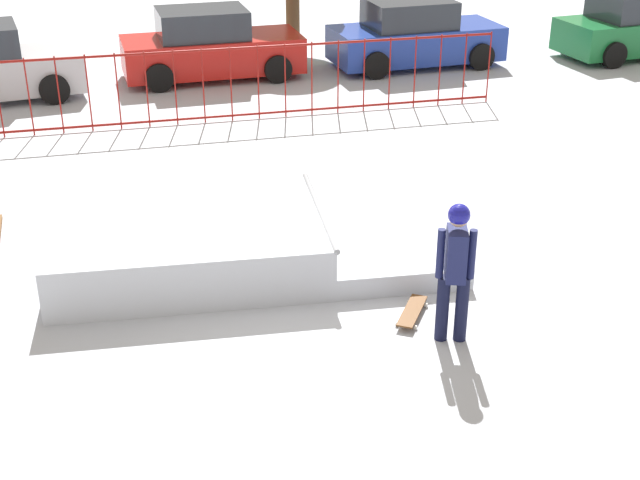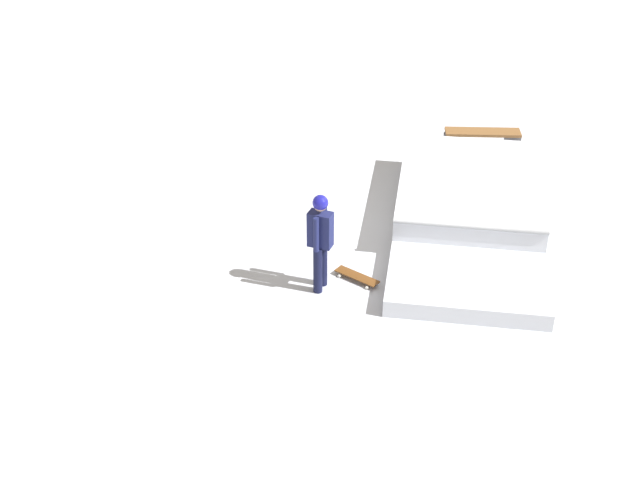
% 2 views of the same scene
% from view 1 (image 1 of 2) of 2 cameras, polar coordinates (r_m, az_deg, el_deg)
% --- Properties ---
extents(ground_plane, '(60.00, 60.00, 0.00)m').
position_cam_1_polar(ground_plane, '(11.89, -2.13, -2.02)').
color(ground_plane, '#B2B7C1').
extents(skate_ramp, '(5.58, 2.99, 0.74)m').
position_cam_1_polar(skate_ramp, '(12.01, -6.24, -0.18)').
color(skate_ramp, silver).
rests_on(skate_ramp, ground).
extents(skater, '(0.42, 0.43, 1.73)m').
position_cam_1_polar(skater, '(10.01, 8.78, -1.47)').
color(skater, black).
rests_on(skater, ground).
extents(skateboard, '(0.60, 0.78, 0.09)m').
position_cam_1_polar(skateboard, '(10.85, 5.99, -4.61)').
color(skateboard, '#593314').
rests_on(skateboard, ground).
extents(perimeter_fence, '(11.58, 0.10, 1.50)m').
position_cam_1_polar(perimeter_fence, '(17.75, -6.69, 10.02)').
color(perimeter_fence, maroon).
rests_on(perimeter_fence, ground).
extents(parked_car_red, '(4.16, 2.04, 1.60)m').
position_cam_1_polar(parked_car_red, '(20.97, -7.15, 12.32)').
color(parked_car_red, red).
rests_on(parked_car_red, ground).
extents(parked_car_blue, '(4.20, 2.14, 1.60)m').
position_cam_1_polar(parked_car_blue, '(22.01, 6.13, 13.01)').
color(parked_car_blue, '#1E3899').
rests_on(parked_car_blue, ground).
extents(parked_car_green, '(4.27, 2.29, 1.60)m').
position_cam_1_polar(parked_car_green, '(24.26, 19.90, 12.86)').
color(parked_car_green, '#196B33').
rests_on(parked_car_green, ground).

